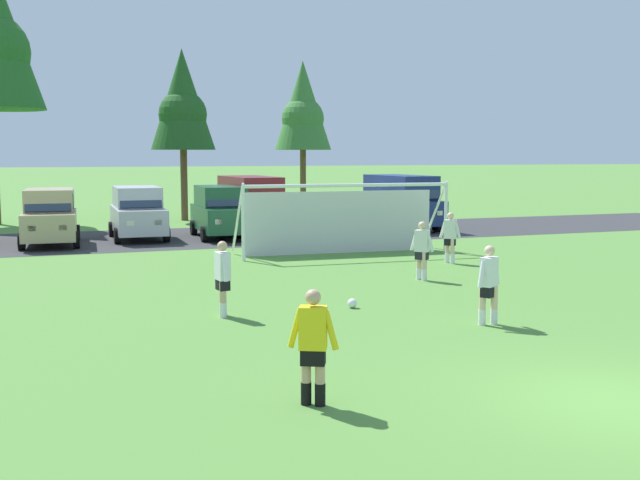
% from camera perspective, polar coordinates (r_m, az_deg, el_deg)
% --- Properties ---
extents(ground_plane, '(400.00, 400.00, 0.00)m').
position_cam_1_polar(ground_plane, '(24.77, -2.28, -1.68)').
color(ground_plane, '#518438').
extents(parking_lot_strip, '(52.00, 8.40, 0.01)m').
position_cam_1_polar(parking_lot_strip, '(32.98, -6.89, 0.31)').
color(parking_lot_strip, '#333335').
rests_on(parking_lot_strip, ground).
extents(soccer_ball, '(0.22, 0.22, 0.22)m').
position_cam_1_polar(soccer_ball, '(17.45, 2.43, -4.74)').
color(soccer_ball, white).
rests_on(soccer_ball, ground).
extents(soccer_goal, '(7.51, 2.31, 2.57)m').
position_cam_1_polar(soccer_goal, '(26.76, 1.60, 1.71)').
color(soccer_goal, white).
rests_on(soccer_goal, ground).
extents(referee, '(0.66, 0.47, 1.64)m').
position_cam_1_polar(referee, '(10.66, -0.52, -8.03)').
color(referee, tan).
rests_on(referee, ground).
extents(player_striker_near, '(0.29, 0.75, 1.64)m').
position_cam_1_polar(player_striker_near, '(16.54, -7.27, -2.89)').
color(player_striker_near, tan).
rests_on(player_striker_near, ground).
extents(player_midfield_center, '(0.71, 0.40, 1.64)m').
position_cam_1_polar(player_midfield_center, '(16.00, 12.49, -3.31)').
color(player_midfield_center, beige).
rests_on(player_midfield_center, ground).
extents(player_winger_left, '(0.54, 0.62, 1.64)m').
position_cam_1_polar(player_winger_left, '(24.80, 9.69, 0.16)').
color(player_winger_left, beige).
rests_on(player_winger_left, ground).
extents(player_winger_right, '(0.50, 0.65, 1.64)m').
position_cam_1_polar(player_winger_right, '(21.34, 7.62, -0.80)').
color(player_winger_right, beige).
rests_on(player_winger_right, ground).
extents(parked_car_slot_left, '(2.33, 4.70, 2.16)m').
position_cam_1_polar(parked_car_slot_left, '(31.19, -19.51, 1.69)').
color(parked_car_slot_left, tan).
rests_on(parked_car_slot_left, ground).
extents(parked_car_slot_center_left, '(2.19, 4.63, 2.16)m').
position_cam_1_polar(parked_car_slot_center_left, '(32.31, -13.46, 2.03)').
color(parked_car_slot_center_left, '#B2B2BC').
rests_on(parked_car_slot_center_left, ground).
extents(parked_car_slot_center, '(2.28, 4.67, 2.16)m').
position_cam_1_polar(parked_car_slot_center, '(32.31, -7.41, 2.15)').
color(parked_car_slot_center, '#194C2D').
rests_on(parked_car_slot_center, ground).
extents(parked_car_slot_center_right, '(2.37, 4.89, 2.52)m').
position_cam_1_polar(parked_car_slot_center_right, '(33.71, -5.17, 2.74)').
color(parked_car_slot_center_right, maroon).
rests_on(parked_car_slot_center_right, ground).
extents(parked_car_slot_right, '(2.25, 4.31, 1.72)m').
position_cam_1_polar(parked_car_slot_right, '(33.60, 2.99, 1.95)').
color(parked_car_slot_right, silver).
rests_on(parked_car_slot_right, ground).
extents(parked_car_slot_far_right, '(2.39, 4.90, 2.52)m').
position_cam_1_polar(parked_car_slot_far_right, '(35.71, 6.11, 2.94)').
color(parked_car_slot_far_right, navy).
rests_on(parked_car_slot_far_right, ground).
extents(tree_mid_left, '(3.36, 3.36, 8.95)m').
position_cam_1_polar(tree_mid_left, '(41.07, -10.23, 10.03)').
color(tree_mid_left, brown).
rests_on(tree_mid_left, ground).
extents(tree_center_back, '(3.38, 3.38, 9.02)m').
position_cam_1_polar(tree_center_back, '(46.18, -1.29, 9.78)').
color(tree_center_back, brown).
rests_on(tree_center_back, ground).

